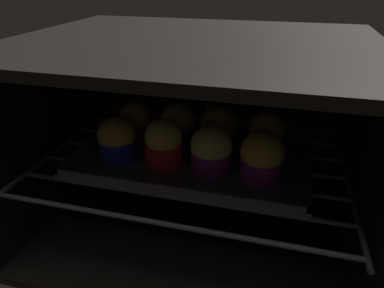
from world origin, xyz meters
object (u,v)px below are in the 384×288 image
object	(u,v)px
muffin_row1_col1	(178,125)
muffin_row1_col3	(266,135)
muffin_row1_col0	(136,123)
muffin_row1_col2	(218,129)
muffin_row0_col0	(117,140)
muffin_row0_col2	(211,149)
baking_tray	(192,157)
muffin_row0_col1	(164,143)
muffin_row0_col3	(262,157)

from	to	relation	value
muffin_row1_col1	muffin_row1_col3	bearing A→B (deg)	-0.39
muffin_row1_col0	muffin_row1_col3	distance (cm)	25.00
muffin_row1_col0	muffin_row1_col2	size ratio (longest dim) A/B	0.91
muffin_row0_col0	muffin_row1_col2	distance (cm)	18.37
muffin_row1_col1	muffin_row0_col2	bearing A→B (deg)	-44.79
muffin_row0_col0	muffin_row0_col2	distance (cm)	16.79
muffin_row1_col0	muffin_row0_col2	bearing A→B (deg)	-24.65
baking_tray	muffin_row1_col3	world-z (taller)	muffin_row1_col3
muffin_row0_col1	muffin_row0_col2	bearing A→B (deg)	-0.32
baking_tray	muffin_row1_col2	size ratio (longest dim) A/B	4.90
muffin_row1_col0	muffin_row1_col2	world-z (taller)	muffin_row1_col2
muffin_row1_col2	muffin_row1_col3	distance (cm)	8.80
muffin_row0_col0	muffin_row1_col2	size ratio (longest dim) A/B	0.92
muffin_row0_col3	muffin_row1_col1	distance (cm)	18.54
muffin_row0_col3	muffin_row1_col2	xyz separation A→B (cm)	(-8.68, 8.63, -0.00)
muffin_row0_col0	muffin_row1_col0	world-z (taller)	same
muffin_row0_col3	muffin_row1_col3	distance (cm)	8.48
muffin_row1_col1	muffin_row0_col0	bearing A→B (deg)	-136.11
muffin_row0_col2	muffin_row1_col1	xyz separation A→B (cm)	(-8.16, 8.10, 0.02)
muffin_row0_col2	muffin_row1_col3	distance (cm)	11.58
muffin_row1_col2	muffin_row1_col3	bearing A→B (deg)	-0.98
muffin_row0_col0	baking_tray	bearing A→B (deg)	17.86
muffin_row1_col2	muffin_row1_col3	world-z (taller)	muffin_row1_col2
muffin_row0_col3	muffin_row1_col3	xyz separation A→B (cm)	(0.12, 8.48, -0.09)
muffin_row0_col2	muffin_row1_col2	size ratio (longest dim) A/B	1.00
muffin_row0_col0	muffin_row1_col3	bearing A→B (deg)	18.01
baking_tray	muffin_row0_col2	world-z (taller)	muffin_row0_col2
muffin_row0_col3	muffin_row1_col2	world-z (taller)	muffin_row1_col2
muffin_row0_col1	muffin_row1_col0	distance (cm)	11.28
muffin_row0_col0	muffin_row0_col2	world-z (taller)	muffin_row0_col2
muffin_row0_col3	muffin_row1_col0	distance (cm)	26.17
baking_tray	muffin_row1_col1	world-z (taller)	muffin_row1_col1
muffin_row0_col2	muffin_row1_col1	bearing A→B (deg)	135.21
muffin_row0_col2	muffin_row1_col1	distance (cm)	11.50
muffin_row0_col0	muffin_row1_col0	bearing A→B (deg)	88.74
muffin_row0_col3	muffin_row1_col0	bearing A→B (deg)	161.94
muffin_row1_col0	muffin_row1_col2	distance (cm)	16.21
muffin_row0_col0	muffin_row0_col3	distance (cm)	25.05
muffin_row0_col1	muffin_row1_col1	size ratio (longest dim) A/B	0.98
muffin_row0_col1	muffin_row1_col0	world-z (taller)	muffin_row0_col1
muffin_row1_col1	baking_tray	bearing A→B (deg)	-47.89
muffin_row1_col1	muffin_row1_col2	xyz separation A→B (cm)	(7.75, 0.04, -0.03)
muffin_row1_col0	muffin_row1_col2	xyz separation A→B (cm)	(16.20, 0.52, 0.26)
baking_tray	muffin_row1_col3	size ratio (longest dim) A/B	5.22
muffin_row1_col2	muffin_row1_col3	xyz separation A→B (cm)	(8.80, -0.15, -0.09)
muffin_row1_col0	muffin_row0_col3	bearing A→B (deg)	-18.06
muffin_row0_col1	muffin_row0_col3	size ratio (longest dim) A/B	1.02
muffin_row0_col3	muffin_row1_col3	bearing A→B (deg)	89.18
muffin_row1_col0	muffin_row1_col1	bearing A→B (deg)	3.24
muffin_row0_col3	muffin_row1_col1	xyz separation A→B (cm)	(-16.42, 8.59, 0.03)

